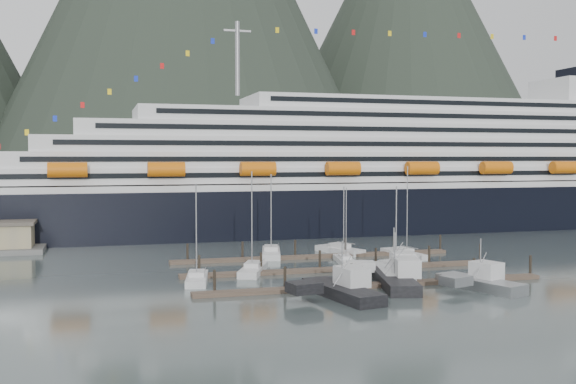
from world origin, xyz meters
name	(u,v)px	position (x,y,z in m)	size (l,w,h in m)	color
ground	(380,272)	(0.00, 0.00, 0.00)	(1600.00, 1600.00, 0.00)	#4D5B59
mountains	(192,10)	(52.48, 588.54, 163.40)	(870.00, 440.00, 420.00)	black
cruise_ship	(404,177)	(30.03, 54.94, 12.04)	(210.00, 30.40, 50.30)	black
dock_near	(376,284)	(-4.93, -9.95, 0.31)	(48.18, 2.28, 3.20)	#4B3B30
dock_mid	(342,268)	(-4.93, 3.05, 0.31)	(48.18, 2.28, 3.20)	#4B3B30
dock_far	(315,256)	(-4.93, 16.05, 0.31)	(48.18, 2.28, 3.20)	#4B3B30
sailboat_a	(197,279)	(-27.00, -0.68, 0.43)	(4.37, 9.61, 13.83)	silver
sailboat_b	(253,270)	(-18.08, 4.43, 0.44)	(6.69, 10.92, 15.33)	silver
sailboat_c	(392,270)	(1.36, -0.98, 0.43)	(4.30, 10.90, 13.19)	silver
sailboat_d	(345,261)	(-2.08, 9.25, 0.39)	(3.90, 9.78, 12.43)	silver
sailboat_e	(271,254)	(-11.42, 19.99, 0.44)	(5.65, 11.79, 14.56)	silver
sailboat_f	(340,251)	(1.00, 19.99, 0.43)	(6.53, 10.41, 12.29)	silver
sailboat_g	(403,254)	(9.90, 13.13, 0.43)	(4.08, 10.73, 15.76)	silver
trawler_a	(341,290)	(-11.71, -15.03, 0.94)	(10.31, 14.13, 7.53)	black
trawler_b	(393,272)	(-0.49, -5.27, 0.97)	(10.03, 12.67, 7.88)	silver
trawler_c	(393,279)	(-2.63, -10.10, 0.96)	(11.51, 15.69, 7.79)	black
trawler_d	(479,282)	(7.08, -15.05, 0.91)	(9.99, 12.50, 7.14)	#989B9E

